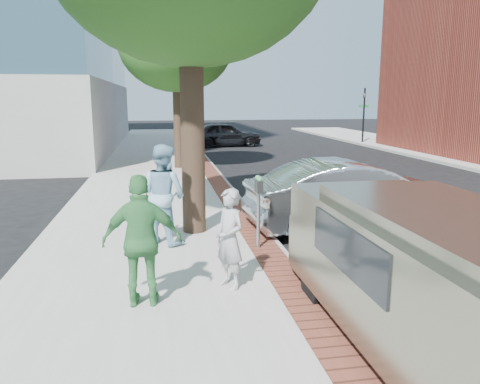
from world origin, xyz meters
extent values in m
plane|color=black|center=(0.00, 0.00, 0.00)|extent=(120.00, 120.00, 0.00)
cube|color=#9E9991|center=(-1.50, 8.00, 0.07)|extent=(5.00, 60.00, 0.15)
cube|color=brown|center=(0.70, 8.00, 0.15)|extent=(0.60, 60.00, 0.01)
cube|color=gray|center=(1.05, 8.00, 0.07)|extent=(0.10, 60.00, 0.15)
cylinder|color=black|center=(0.90, 22.00, 1.90)|extent=(0.12, 0.12, 3.80)
imported|color=black|center=(0.90, 22.00, 3.00)|extent=(0.18, 0.15, 0.90)
cube|color=#1E7238|center=(0.90, 22.00, 2.60)|extent=(0.70, 0.03, 0.18)
cylinder|color=black|center=(12.50, 22.00, 1.90)|extent=(0.12, 0.12, 3.80)
imported|color=black|center=(12.50, 22.00, 3.00)|extent=(0.18, 0.15, 0.90)
cube|color=#1E7238|center=(12.50, 22.00, 2.60)|extent=(0.70, 0.03, 0.18)
cylinder|color=black|center=(-0.60, 1.90, 2.35)|extent=(0.52, 0.52, 4.40)
cylinder|color=black|center=(-0.50, 12.00, 2.08)|extent=(0.40, 0.40, 3.85)
ellipsoid|color=#294E16|center=(-0.50, 12.00, 5.32)|extent=(4.80, 4.80, 3.94)
cylinder|color=gray|center=(0.57, 0.42, 0.72)|extent=(0.07, 0.07, 1.15)
cube|color=#2D3030|center=(0.57, 0.33, 1.42)|extent=(0.12, 0.14, 0.24)
cube|color=#2D3030|center=(0.57, 0.51, 1.42)|extent=(0.12, 0.14, 0.24)
sphere|color=#3F8C4C|center=(0.57, 0.33, 1.57)|extent=(0.11, 0.11, 0.11)
sphere|color=#3F8C4C|center=(0.57, 0.51, 1.57)|extent=(0.11, 0.11, 0.11)
imported|color=#9B9B9F|center=(-0.29, -1.45, 0.95)|extent=(0.62, 0.70, 1.60)
imported|color=#83B2CA|center=(-1.27, 1.15, 1.18)|extent=(1.26, 1.26, 2.06)
imported|color=#3D8747|center=(-1.61, -1.85, 1.11)|extent=(1.15, 0.53, 1.93)
imported|color=#B6BABE|center=(3.19, 1.80, 0.84)|extent=(5.21, 2.12, 1.68)
imported|color=black|center=(2.95, 22.11, 0.80)|extent=(4.76, 2.10, 1.59)
cube|color=gray|center=(1.80, -3.63, 1.04)|extent=(2.03, 5.04, 1.41)
cube|color=gray|center=(1.78, -1.44, 0.75)|extent=(1.94, 0.96, 0.84)
cube|color=gray|center=(1.80, -3.95, 1.83)|extent=(1.81, 3.57, 0.17)
cylinder|color=black|center=(0.93, -2.02, 0.34)|extent=(0.24, 0.67, 0.67)
cylinder|color=black|center=(2.64, -2.00, 0.34)|extent=(0.24, 0.67, 0.67)
cube|color=black|center=(0.79, -3.43, 1.36)|extent=(0.04, 2.09, 0.58)
cube|color=black|center=(1.78, -0.96, 1.10)|extent=(1.68, 0.04, 0.42)
camera|label=1|loc=(-1.32, -8.40, 3.11)|focal=35.00mm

